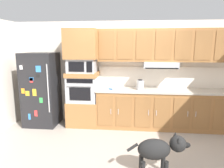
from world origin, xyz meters
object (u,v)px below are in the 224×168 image
Objects in this scene: built_in_oven at (83,89)px; microwave at (82,66)px; electric_kettle at (140,85)px; dog at (160,149)px; screwdriver at (111,89)px; refrigerator at (41,89)px.

microwave is (0.00, -0.00, 0.56)m from built_in_oven.
microwave is 2.68× the size of electric_kettle.
electric_kettle is 1.92m from dog.
electric_kettle reaches higher than screwdriver.
built_in_oven reaches higher than screwdriver.
electric_kettle is at bearing -1.99° from built_in_oven.
electric_kettle is at bearing -1.99° from microwave.
built_in_oven is (1.01, 0.07, 0.02)m from refrigerator.
microwave reaches higher than built_in_oven.
refrigerator reaches higher than screwdriver.
built_in_oven is 1.09× the size of microwave.
screwdriver is 0.17× the size of dog.
refrigerator is at bearing -176.18° from microwave.
electric_kettle is (1.36, -0.05, 0.13)m from built_in_oven.
refrigerator is at bearing 178.95° from screwdriver.
dog is at bearing -62.26° from screwdriver.
microwave is 0.87m from screwdriver.
microwave reaches higher than screwdriver.
screwdriver is at bearing -8.23° from built_in_oven.
refrigerator is 2.73× the size of microwave.
built_in_oven is at bearing 124.02° from dog.
built_in_oven is at bearing 179.23° from microwave.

